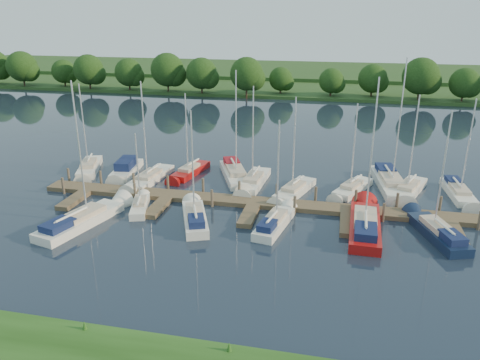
% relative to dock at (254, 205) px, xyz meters
% --- Properties ---
extents(ground, '(260.00, 260.00, 0.00)m').
position_rel_dock_xyz_m(ground, '(0.00, -7.31, -0.20)').
color(ground, '#182131').
rests_on(ground, ground).
extents(dock, '(40.00, 6.00, 0.40)m').
position_rel_dock_xyz_m(dock, '(0.00, 0.00, 0.00)').
color(dock, brown).
rests_on(dock, ground).
extents(mooring_pilings, '(38.24, 2.84, 2.00)m').
position_rel_dock_xyz_m(mooring_pilings, '(0.00, 1.13, 0.40)').
color(mooring_pilings, '#473D33').
rests_on(mooring_pilings, ground).
extents(far_shore, '(180.00, 30.00, 0.60)m').
position_rel_dock_xyz_m(far_shore, '(0.00, 67.69, 0.10)').
color(far_shore, '#21461B').
rests_on(far_shore, ground).
extents(distant_hill, '(220.00, 40.00, 1.40)m').
position_rel_dock_xyz_m(distant_hill, '(0.00, 92.69, 0.50)').
color(distant_hill, '#334F22').
rests_on(distant_hill, ground).
extents(treeline, '(146.62, 9.89, 8.28)m').
position_rel_dock_xyz_m(treeline, '(2.76, 54.99, 4.00)').
color(treeline, '#38281C').
rests_on(treeline, ground).
extents(sailboat_n_0, '(3.86, 7.51, 9.76)m').
position_rel_dock_xyz_m(sailboat_n_0, '(-18.96, 5.76, 0.08)').
color(sailboat_n_0, white).
rests_on(sailboat_n_0, ground).
extents(motorboat, '(2.78, 6.99, 1.94)m').
position_rel_dock_xyz_m(motorboat, '(-14.78, 5.88, 0.18)').
color(motorboat, white).
rests_on(motorboat, ground).
extents(sailboat_n_2, '(2.59, 8.30, 10.36)m').
position_rel_dock_xyz_m(sailboat_n_2, '(-11.53, 4.15, 0.06)').
color(sailboat_n_2, white).
rests_on(sailboat_n_2, ground).
extents(sailboat_n_3, '(2.69, 7.00, 8.88)m').
position_rel_dock_xyz_m(sailboat_n_3, '(-8.21, 7.06, 0.07)').
color(sailboat_n_3, '#A4100F').
rests_on(sailboat_n_3, ground).
extents(sailboat_n_4, '(4.86, 8.78, 11.41)m').
position_rel_dock_xyz_m(sailboat_n_4, '(-3.21, 6.86, 0.14)').
color(sailboat_n_4, white).
rests_on(sailboat_n_4, ground).
extents(sailboat_n_5, '(2.30, 7.98, 10.11)m').
position_rel_dock_xyz_m(sailboat_n_5, '(-1.08, 5.35, 0.07)').
color(sailboat_n_5, white).
rests_on(sailboat_n_5, ground).
extents(sailboat_n_6, '(3.60, 7.48, 9.49)m').
position_rel_dock_xyz_m(sailboat_n_6, '(3.02, 3.82, 0.07)').
color(sailboat_n_6, white).
rests_on(sailboat_n_6, ground).
extents(sailboat_n_7, '(3.96, 6.72, 8.85)m').
position_rel_dock_xyz_m(sailboat_n_7, '(8.33, 5.46, 0.07)').
color(sailboat_n_7, white).
rests_on(sailboat_n_7, ground).
extents(sailboat_n_8, '(3.53, 10.26, 12.80)m').
position_rel_dock_xyz_m(sailboat_n_8, '(12.08, 7.55, 0.12)').
color(sailboat_n_8, white).
rests_on(sailboat_n_8, ground).
extents(sailboat_n_9, '(4.02, 7.50, 9.72)m').
position_rel_dock_xyz_m(sailboat_n_9, '(13.49, 6.18, 0.07)').
color(sailboat_n_9, white).
rests_on(sailboat_n_9, ground).
extents(sailboat_n_10, '(2.21, 7.49, 9.45)m').
position_rel_dock_xyz_m(sailboat_n_10, '(18.02, 6.57, 0.11)').
color(sailboat_n_10, white).
rests_on(sailboat_n_10, ground).
extents(sailboat_s_0, '(4.17, 9.39, 11.78)m').
position_rel_dock_xyz_m(sailboat_s_0, '(-12.75, -6.19, 0.12)').
color(sailboat_s_0, white).
rests_on(sailboat_s_0, ground).
extents(sailboat_s_1, '(2.54, 5.34, 7.02)m').
position_rel_dock_xyz_m(sailboat_s_1, '(-9.51, -2.48, 0.07)').
color(sailboat_s_1, white).
rests_on(sailboat_s_1, ground).
extents(sailboat_s_2, '(3.89, 7.25, 9.53)m').
position_rel_dock_xyz_m(sailboat_s_2, '(-4.11, -4.00, 0.14)').
color(sailboat_s_2, white).
rests_on(sailboat_s_2, ground).
extents(sailboat_s_3, '(2.67, 6.97, 8.94)m').
position_rel_dock_xyz_m(sailboat_s_3, '(2.36, -3.49, 0.12)').
color(sailboat_s_3, white).
rests_on(sailboat_s_3, ground).
extents(sailboat_s_4, '(2.51, 9.59, 12.22)m').
position_rel_dock_xyz_m(sailboat_s_4, '(9.31, -2.41, 0.14)').
color(sailboat_s_4, '#A4100F').
rests_on(sailboat_s_4, ground).
extents(sailboat_s_5, '(3.88, 7.75, 9.98)m').
position_rel_dock_xyz_m(sailboat_s_5, '(14.60, -2.49, 0.13)').
color(sailboat_s_5, '#101D37').
rests_on(sailboat_s_5, ground).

